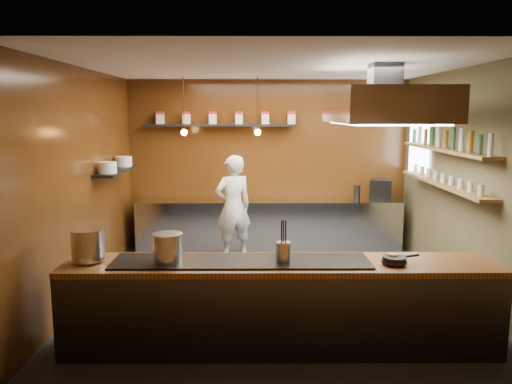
{
  "coord_description": "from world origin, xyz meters",
  "views": [
    {
      "loc": [
        -0.28,
        -6.48,
        2.42
      ],
      "look_at": [
        -0.24,
        0.4,
        1.32
      ],
      "focal_mm": 35.0,
      "sensor_mm": 36.0,
      "label": 1
    }
  ],
  "objects_px": {
    "stockpot_small": "(167,247)",
    "espresso_machine": "(380,190)",
    "chef": "(233,207)",
    "extractor_hood": "(384,105)",
    "stockpot_large": "(88,245)"
  },
  "relations": [
    {
      "from": "extractor_hood",
      "to": "chef",
      "type": "xyz_separation_m",
      "value": [
        -1.91,
        2.09,
        -1.64
      ]
    },
    {
      "from": "extractor_hood",
      "to": "stockpot_small",
      "type": "relative_size",
      "value": 6.59
    },
    {
      "from": "stockpot_large",
      "to": "espresso_machine",
      "type": "xyz_separation_m",
      "value": [
        3.9,
        3.72,
        -0.02
      ]
    },
    {
      "from": "extractor_hood",
      "to": "chef",
      "type": "bearing_deg",
      "value": 132.38
    },
    {
      "from": "stockpot_small",
      "to": "chef",
      "type": "height_order",
      "value": "chef"
    },
    {
      "from": "stockpot_large",
      "to": "chef",
      "type": "height_order",
      "value": "chef"
    },
    {
      "from": "extractor_hood",
      "to": "chef",
      "type": "height_order",
      "value": "extractor_hood"
    },
    {
      "from": "stockpot_large",
      "to": "espresso_machine",
      "type": "distance_m",
      "value": 5.39
    },
    {
      "from": "stockpot_small",
      "to": "espresso_machine",
      "type": "height_order",
      "value": "espresso_machine"
    },
    {
      "from": "stockpot_small",
      "to": "chef",
      "type": "bearing_deg",
      "value": 80.93
    },
    {
      "from": "stockpot_small",
      "to": "espresso_machine",
      "type": "xyz_separation_m",
      "value": [
        3.09,
        3.76,
        0.0
      ]
    },
    {
      "from": "stockpot_small",
      "to": "espresso_machine",
      "type": "distance_m",
      "value": 4.87
    },
    {
      "from": "extractor_hood",
      "to": "stockpot_large",
      "type": "xyz_separation_m",
      "value": [
        -3.25,
        -1.18,
        -1.4
      ]
    },
    {
      "from": "stockpot_small",
      "to": "extractor_hood",
      "type": "bearing_deg",
      "value": 26.77
    },
    {
      "from": "stockpot_large",
      "to": "stockpot_small",
      "type": "height_order",
      "value": "stockpot_large"
    }
  ]
}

